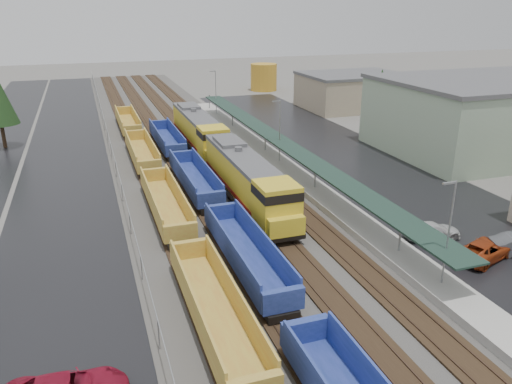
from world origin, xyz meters
The scene contains 16 objects.
ballast_strip centered at (0.00, 60.00, 0.04)m, with size 20.00×160.00×0.08m, color #302D2B.
trackbed centered at (0.00, 60.00, 0.16)m, with size 14.60×160.00×0.22m.
west_parking_lot centered at (-15.00, 60.00, 0.01)m, with size 10.00×160.00×0.02m, color black.
east_commuter_lot centered at (19.00, 50.00, 0.01)m, with size 16.00×100.00×0.02m, color black.
station_platform centered at (9.50, 50.01, 0.73)m, with size 3.00×80.00×8.00m.
chainlink_fence centered at (-9.50, 58.44, 1.61)m, with size 0.08×160.04×2.02m.
industrial_buildings centered at (37.76, 45.85, 4.25)m, with size 32.52×75.30×9.50m.
distant_hills centered at (44.79, 210.68, 0.00)m, with size 301.00×140.00×25.20m.
tree_east centered at (28.00, 58.00, 6.47)m, with size 4.40×4.40×10.00m.
locomotive_lead centered at (2.00, 39.27, 2.60)m, with size 3.31×21.81×4.94m.
locomotive_trail centered at (2.00, 60.27, 2.60)m, with size 3.31×21.81×4.94m.
well_string_yellow centered at (-6.00, 30.12, 1.20)m, with size 2.74×106.26×2.43m.
well_string_blue centered at (-2.00, 27.37, 1.21)m, with size 2.77×85.90×2.45m.
storage_tank centered at (27.32, 105.27, 2.98)m, with size 5.97×5.97×5.97m, color #BF8A26.
parked_car_east_b centered at (15.66, 22.83, 0.75)m, with size 5.39×2.49×1.50m, color #9B3713.
parked_car_east_c centered at (14.21, 27.14, 0.69)m, with size 4.76×1.94×1.38m, color silver.
Camera 1 is at (-11.90, -3.77, 18.23)m, focal length 35.00 mm.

